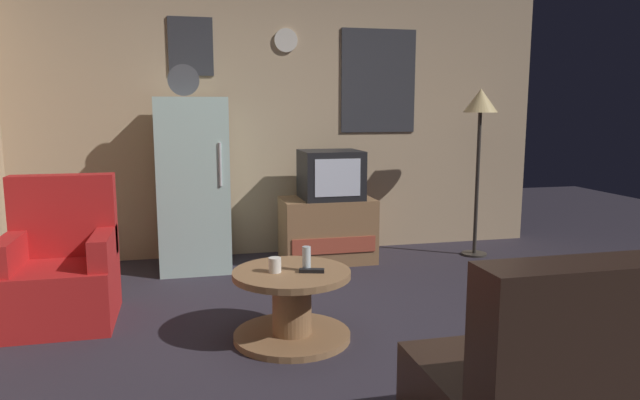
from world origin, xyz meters
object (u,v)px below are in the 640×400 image
object	(u,v)px
tv_stand	(327,230)
standing_lamp	(480,114)
mug_ceramic_white	(275,265)
coffee_table	(292,305)
armchair	(61,271)
fridge	(193,184)
remote_control	(312,271)
wine_glass	(307,259)
crt_tv	(331,175)

from	to	relation	value
tv_stand	standing_lamp	distance (m)	1.80
standing_lamp	mug_ceramic_white	bearing A→B (deg)	-143.42
tv_stand	coffee_table	xyz separation A→B (m)	(-0.66, -1.74, -0.08)
mug_ceramic_white	armchair	world-z (taller)	armchair
armchair	standing_lamp	bearing A→B (deg)	15.18
fridge	coffee_table	distance (m)	1.94
fridge	remote_control	size ratio (longest dim) A/B	11.80
coffee_table	mug_ceramic_white	xyz separation A→B (m)	(-0.10, -0.01, 0.26)
wine_glass	remote_control	size ratio (longest dim) A/B	1.00
standing_lamp	wine_glass	world-z (taller)	standing_lamp
fridge	standing_lamp	bearing A→B (deg)	-3.33
coffee_table	mug_ceramic_white	distance (m)	0.28
remote_control	wine_glass	bearing A→B (deg)	132.69
armchair	tv_stand	bearing A→B (deg)	27.27
standing_lamp	armchair	xyz separation A→B (m)	(-3.53, -0.96, -1.02)
wine_glass	armchair	distance (m)	1.68
fridge	standing_lamp	size ratio (longest dim) A/B	1.11
wine_glass	armchair	size ratio (longest dim) A/B	0.16
fridge	tv_stand	xyz separation A→B (m)	(1.20, -0.04, -0.46)
fridge	armchair	bearing A→B (deg)	-128.62
wine_glass	standing_lamp	bearing A→B (deg)	39.30
standing_lamp	wine_glass	bearing A→B (deg)	-140.70
standing_lamp	remote_control	xyz separation A→B (m)	(-1.99, -1.69, -0.91)
fridge	coffee_table	xyz separation A→B (m)	(0.54, -1.78, -0.54)
crt_tv	wine_glass	bearing A→B (deg)	-108.81
mug_ceramic_white	armchair	distance (m)	1.50
standing_lamp	coffee_table	bearing A→B (deg)	-142.27
crt_tv	wine_glass	size ratio (longest dim) A/B	3.60
crt_tv	wine_glass	xyz separation A→B (m)	(-0.60, -1.77, -0.30)
fridge	crt_tv	bearing A→B (deg)	-1.72
coffee_table	wine_glass	size ratio (longest dim) A/B	4.80
tv_stand	wine_glass	distance (m)	1.87
standing_lamp	coffee_table	size ratio (longest dim) A/B	2.21
mug_ceramic_white	armchair	bearing A→B (deg)	152.91
fridge	coffee_table	size ratio (longest dim) A/B	2.46
mug_ceramic_white	tv_stand	bearing A→B (deg)	66.55
coffee_table	remote_control	xyz separation A→B (m)	(0.11, -0.07, 0.23)
coffee_table	remote_control	distance (m)	0.26
mug_ceramic_white	remote_control	bearing A→B (deg)	-14.36
remote_control	armchair	bearing A→B (deg)	169.98
coffee_table	standing_lamp	bearing A→B (deg)	37.73
crt_tv	wine_glass	world-z (taller)	crt_tv
armchair	fridge	bearing A→B (deg)	51.38
tv_stand	coffee_table	size ratio (longest dim) A/B	1.17
fridge	wine_glass	distance (m)	1.92
standing_lamp	fridge	bearing A→B (deg)	176.67
fridge	wine_glass	size ratio (longest dim) A/B	11.80
remote_control	fridge	bearing A→B (deg)	124.90
coffee_table	fridge	bearing A→B (deg)	106.94
wine_glass	mug_ceramic_white	bearing A→B (deg)	176.68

